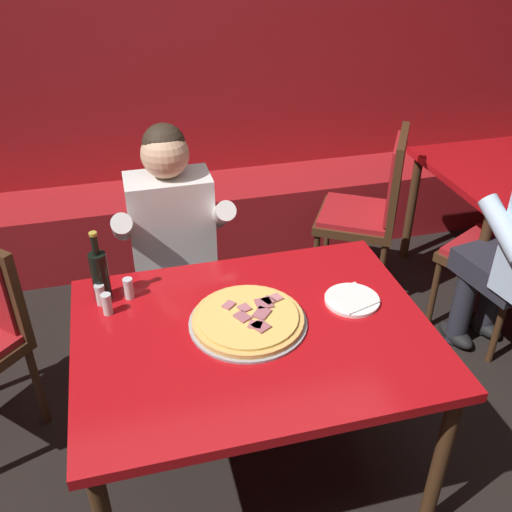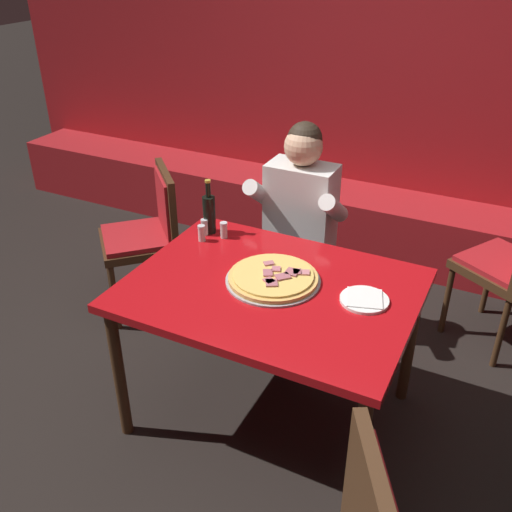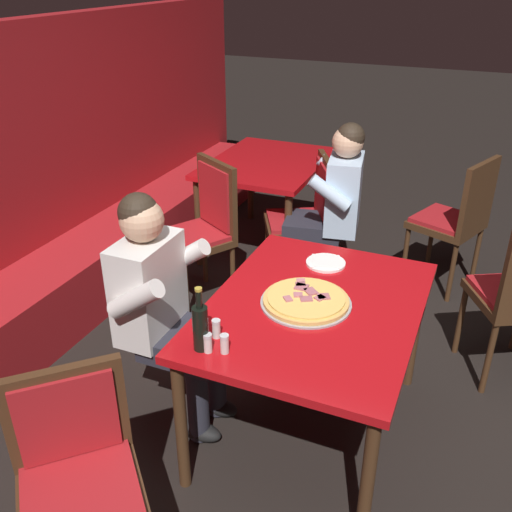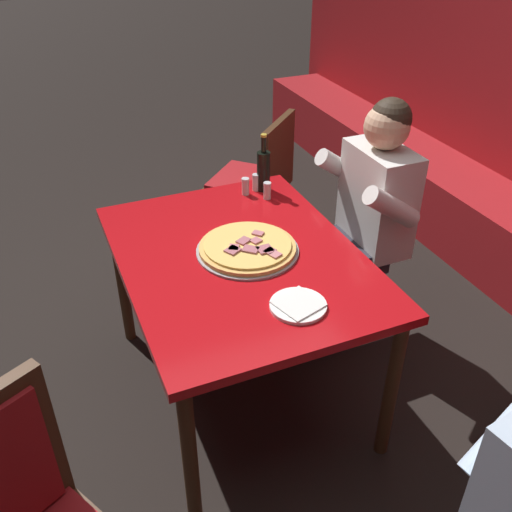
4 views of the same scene
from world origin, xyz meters
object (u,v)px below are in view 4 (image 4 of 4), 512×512
(pizza, at_px, (248,248))
(plate_white_paper, at_px, (298,305))
(diner_seated_blue_shirt, at_px, (361,215))
(beer_bottle, at_px, (264,169))
(shaker_red_pepper_flakes, at_px, (245,187))
(shaker_oregano, at_px, (267,191))
(dining_chair_side_aisle, at_px, (259,176))
(main_dining_table, at_px, (240,271))
(shaker_parmesan, at_px, (256,183))

(pizza, height_order, plate_white_paper, pizza)
(diner_seated_blue_shirt, bearing_deg, beer_bottle, -130.30)
(pizza, distance_m, shaker_red_pepper_flakes, 0.52)
(plate_white_paper, height_order, shaker_red_pepper_flakes, shaker_red_pepper_flakes)
(shaker_oregano, height_order, shaker_red_pepper_flakes, same)
(shaker_oregano, bearing_deg, beer_bottle, 167.28)
(pizza, xyz_separation_m, dining_chair_side_aisle, (-1.08, 0.51, -0.24))
(main_dining_table, relative_size, plate_white_paper, 6.05)
(beer_bottle, bearing_deg, dining_chair_side_aisle, 159.01)
(pizza, bearing_deg, shaker_oregano, 146.53)
(pizza, relative_size, beer_bottle, 1.47)
(plate_white_paper, relative_size, beer_bottle, 0.72)
(beer_bottle, height_order, dining_chair_side_aisle, beer_bottle)
(plate_white_paper, relative_size, shaker_oregano, 2.44)
(shaker_oregano, distance_m, diner_seated_blue_shirt, 0.47)
(shaker_parmesan, bearing_deg, pizza, -26.42)
(plate_white_paper, relative_size, diner_seated_blue_shirt, 0.16)
(beer_bottle, bearing_deg, pizza, -29.99)
(pizza, relative_size, shaker_oregano, 5.01)
(beer_bottle, relative_size, shaker_red_pepper_flakes, 3.40)
(diner_seated_blue_shirt, bearing_deg, plate_white_paper, -47.10)
(beer_bottle, bearing_deg, plate_white_paper, -15.88)
(shaker_parmesan, distance_m, shaker_red_pepper_flakes, 0.07)
(beer_bottle, height_order, shaker_oregano, beer_bottle)
(shaker_red_pepper_flakes, bearing_deg, shaker_parmesan, 108.21)
(pizza, distance_m, plate_white_paper, 0.42)
(pizza, bearing_deg, shaker_red_pepper_flakes, 158.99)
(shaker_oregano, height_order, dining_chair_side_aisle, dining_chair_side_aisle)
(plate_white_paper, xyz_separation_m, dining_chair_side_aisle, (-1.49, 0.48, -0.23))
(pizza, xyz_separation_m, beer_bottle, (-0.50, 0.29, 0.09))
(pizza, distance_m, shaker_parmesan, 0.57)
(beer_bottle, distance_m, dining_chair_side_aisle, 0.70)
(main_dining_table, height_order, plate_white_paper, plate_white_paper)
(main_dining_table, xyz_separation_m, plate_white_paper, (0.41, 0.07, 0.09))
(pizza, bearing_deg, beer_bottle, 150.01)
(beer_bottle, distance_m, shaker_red_pepper_flakes, 0.12)
(main_dining_table, distance_m, diner_seated_blue_shirt, 0.74)
(main_dining_table, height_order, shaker_parmesan, shaker_parmesan)
(main_dining_table, relative_size, dining_chair_side_aisle, 1.38)
(main_dining_table, bearing_deg, diner_seated_blue_shirt, 104.90)
(shaker_parmesan, relative_size, shaker_oregano, 1.00)
(plate_white_paper, height_order, beer_bottle, beer_bottle)
(shaker_red_pepper_flakes, bearing_deg, dining_chair_side_aisle, 151.27)
(main_dining_table, relative_size, shaker_red_pepper_flakes, 14.78)
(plate_white_paper, bearing_deg, pizza, -176.08)
(dining_chair_side_aisle, bearing_deg, beer_bottle, -20.99)
(plate_white_paper, distance_m, shaker_parmesan, 0.95)
(main_dining_table, xyz_separation_m, shaker_oregano, (-0.41, 0.31, 0.12))
(pizza, xyz_separation_m, plate_white_paper, (0.42, 0.03, -0.01))
(pizza, height_order, shaker_parmesan, shaker_parmesan)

